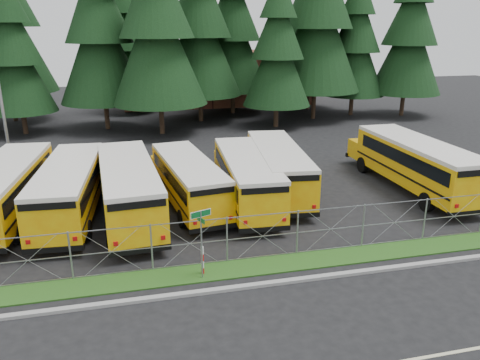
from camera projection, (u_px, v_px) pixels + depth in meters
name	position (u px, v px, depth m)	size (l,w,h in m)	color
ground	(245.00, 249.00, 20.30)	(120.00, 120.00, 0.00)	black
curb	(265.00, 284.00, 17.42)	(50.00, 0.25, 0.12)	gray
grass_verge	(255.00, 267.00, 18.72)	(50.00, 1.40, 0.06)	#214714
chainlink_fence	(251.00, 237.00, 19.06)	(44.00, 0.10, 2.00)	gray
brick_building	(214.00, 77.00, 57.57)	(22.00, 10.00, 6.00)	brown
bus_1	(10.00, 191.00, 23.15)	(2.55, 10.79, 2.83)	orange
bus_2	(71.00, 190.00, 23.32)	(2.50, 10.58, 2.77)	orange
bus_3	(128.00, 190.00, 23.23)	(2.59, 10.99, 2.88)	orange
bus_4	(187.00, 182.00, 24.89)	(2.31, 9.81, 2.57)	orange
bus_5	(246.00, 179.00, 25.13)	(2.43, 10.31, 2.70)	orange
bus_6	(277.00, 169.00, 26.73)	(2.47, 10.45, 2.74)	orange
bus_east	(413.00, 165.00, 27.17)	(2.67, 11.32, 2.97)	orange
street_sign	(201.00, 230.00, 17.27)	(0.79, 0.52, 2.81)	gray
striped_bollard	(203.00, 261.00, 18.00)	(0.11, 0.11, 1.20)	#B20C0C
conifer_2	(15.00, 56.00, 39.42)	(6.02, 6.02, 13.31)	black
conifer_3	(99.00, 33.00, 40.77)	(7.69, 7.69, 17.02)	black
conifer_4	(157.00, 27.00, 38.79)	(8.15, 8.15, 18.01)	black
conifer_5	(199.00, 28.00, 44.16)	(8.05, 8.05, 17.81)	black
conifer_6	(278.00, 51.00, 42.20)	(6.27, 6.27, 13.86)	black
conifer_7	(318.00, 19.00, 45.16)	(8.82, 8.82, 19.51)	black
conifer_8	(356.00, 45.00, 47.87)	(6.52, 6.52, 14.43)	black
conifer_9	(410.00, 37.00, 47.39)	(7.22, 7.22, 15.97)	black
conifer_10	(0.00, 16.00, 43.88)	(9.01, 9.01, 19.94)	black
conifer_11	(128.00, 43.00, 49.58)	(6.62, 6.62, 14.63)	black
conifer_12	(232.00, 32.00, 48.59)	(7.62, 7.62, 16.85)	black
conifer_13	(311.00, 27.00, 50.61)	(8.05, 8.05, 17.80)	black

